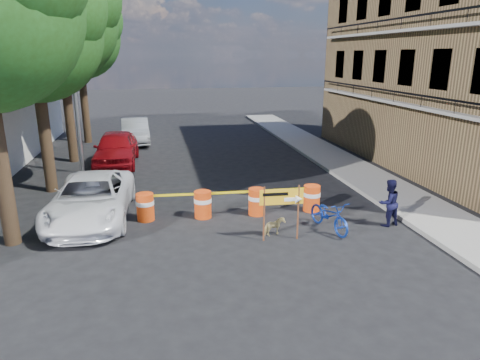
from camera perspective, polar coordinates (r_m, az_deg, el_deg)
name	(u,v)px	position (r m, az deg, el deg)	size (l,w,h in m)	color
ground	(261,254)	(11.77, 2.82, -9.77)	(120.00, 120.00, 0.00)	black
sidewalk_east	(368,178)	(19.16, 16.71, 0.20)	(2.40, 40.00, 0.15)	gray
apartment_building	(475,36)	(23.37, 28.86, 16.45)	(8.00, 16.00, 12.00)	olive
tree_mid_a	(33,31)	(17.76, -25.83, 17.49)	(5.25, 5.00, 8.68)	#332316
tree_mid_b	(60,20)	(22.68, -22.87, 19.04)	(5.67, 5.40, 9.62)	#332316
tree_far	(79,36)	(27.58, -20.70, 17.51)	(5.04, 4.80, 8.84)	#332316
streetlamp	(74,74)	(20.05, -21.23, 12.99)	(1.25, 0.18, 8.00)	gray
barrel_far_left	(145,206)	(14.17, -12.52, -3.45)	(0.58, 0.58, 0.90)	red
barrel_mid_left	(203,204)	(14.11, -4.98, -3.19)	(0.58, 0.58, 0.90)	red
barrel_mid_right	(257,201)	(14.33, 2.26, -2.83)	(0.58, 0.58, 0.90)	red
barrel_far_right	(312,198)	(14.86, 9.53, -2.34)	(0.58, 0.58, 0.90)	red
detour_sign	(287,201)	(12.22, 6.23, -2.82)	(1.27, 0.25, 1.63)	#592D19
pedestrian	(389,203)	(14.11, 19.21, -2.88)	(0.73, 0.57, 1.51)	black
bicycle	(330,201)	(13.20, 11.92, -2.78)	(0.65, 0.98, 1.86)	#153AB1
dog	(274,227)	(12.80, 4.59, -6.23)	(0.29, 0.65, 0.55)	tan
suv_white	(91,199)	(14.62, -19.22, -2.36)	(2.38, 5.16, 1.43)	white
sedan_red	(116,148)	(21.69, -16.18, 4.08)	(1.91, 4.76, 1.62)	maroon
sedan_silver	(135,131)	(26.92, -13.80, 6.39)	(1.56, 4.48, 1.47)	#AFB1B6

